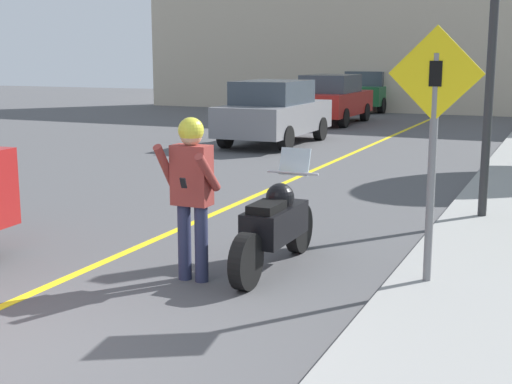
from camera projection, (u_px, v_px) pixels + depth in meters
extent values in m
cube|color=yellow|center=(228.00, 208.00, 11.04)|extent=(0.12, 36.00, 0.01)
cube|color=beige|center=(464.00, 9.00, 28.00)|extent=(28.00, 1.20, 8.22)
cylinder|color=black|center=(246.00, 261.00, 7.14)|extent=(0.14, 0.58, 0.58)
cylinder|color=black|center=(299.00, 228.00, 8.51)|extent=(0.14, 0.58, 0.58)
cube|color=black|center=(275.00, 223.00, 7.78)|extent=(0.40, 1.05, 0.36)
sphere|color=black|center=(280.00, 197.00, 7.86)|extent=(0.32, 0.32, 0.32)
cube|color=black|center=(267.00, 208.00, 7.53)|extent=(0.28, 0.48, 0.10)
cylinder|color=silver|center=(293.00, 173.00, 8.16)|extent=(0.62, 0.03, 0.03)
cube|color=silver|center=(295.00, 162.00, 8.20)|extent=(0.36, 0.12, 0.31)
cylinder|color=#282D4C|center=(185.00, 242.00, 7.46)|extent=(0.14, 0.14, 0.81)
cylinder|color=#282D4C|center=(201.00, 244.00, 7.38)|extent=(0.14, 0.14, 0.81)
cube|color=maroon|center=(192.00, 175.00, 7.28)|extent=(0.40, 0.22, 0.62)
cylinder|color=maroon|center=(165.00, 166.00, 7.27)|extent=(0.09, 0.38, 0.48)
cylinder|color=maroon|center=(208.00, 173.00, 7.06)|extent=(0.09, 0.44, 0.44)
sphere|color=tan|center=(191.00, 135.00, 7.20)|extent=(0.22, 0.22, 0.22)
sphere|color=gold|center=(191.00, 130.00, 7.19)|extent=(0.26, 0.26, 0.26)
cube|color=black|center=(183.00, 183.00, 7.01)|extent=(0.06, 0.05, 0.11)
cylinder|color=slate|center=(432.00, 170.00, 6.93)|extent=(0.08, 0.08, 2.24)
cube|color=yellow|center=(436.00, 74.00, 6.74)|extent=(0.91, 0.02, 0.91)
cube|color=black|center=(436.00, 74.00, 6.72)|extent=(0.12, 0.01, 0.24)
cylinder|color=#2D2D30|center=(490.00, 73.00, 9.66)|extent=(0.12, 0.12, 3.96)
cylinder|color=black|center=(265.00, 126.00, 20.48)|extent=(0.22, 0.64, 0.64)
cylinder|color=black|center=(320.00, 129.00, 19.83)|extent=(0.22, 0.64, 0.64)
cylinder|color=black|center=(225.00, 135.00, 18.15)|extent=(0.22, 0.64, 0.64)
cylinder|color=black|center=(286.00, 138.00, 17.49)|extent=(0.22, 0.64, 0.64)
cube|color=gray|center=(275.00, 118.00, 18.91)|extent=(1.80, 4.20, 0.76)
cube|color=#38424C|center=(273.00, 92.00, 18.64)|extent=(1.58, 2.18, 0.60)
cylinder|color=black|center=(321.00, 111.00, 26.25)|extent=(0.22, 0.64, 0.64)
cylinder|color=black|center=(365.00, 112.00, 25.59)|extent=(0.22, 0.64, 0.64)
cylinder|color=black|center=(296.00, 116.00, 23.91)|extent=(0.22, 0.64, 0.64)
cylinder|color=black|center=(344.00, 118.00, 23.25)|extent=(0.22, 0.64, 0.64)
cube|color=#B21E19|center=(332.00, 103.00, 24.68)|extent=(1.80, 4.20, 0.76)
cube|color=#38424C|center=(331.00, 84.00, 24.40)|extent=(1.58, 2.18, 0.60)
cylinder|color=black|center=(360.00, 101.00, 32.03)|extent=(0.22, 0.64, 0.64)
cylinder|color=black|center=(396.00, 102.00, 31.37)|extent=(0.22, 0.64, 0.64)
cylinder|color=black|center=(343.00, 104.00, 29.69)|extent=(0.22, 0.64, 0.64)
cylinder|color=black|center=(382.00, 106.00, 29.03)|extent=(0.22, 0.64, 0.64)
cube|color=#1E6033|center=(371.00, 94.00, 30.46)|extent=(1.80, 4.20, 0.76)
cube|color=#38424C|center=(370.00, 78.00, 30.18)|extent=(1.58, 2.18, 0.60)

